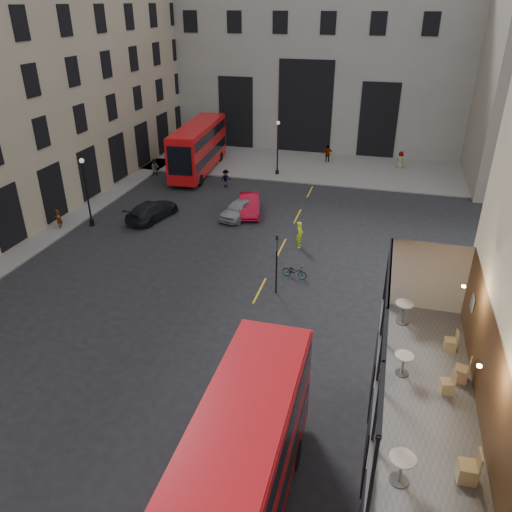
% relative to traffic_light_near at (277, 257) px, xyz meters
% --- Properties ---
extents(ground, '(140.00, 140.00, 0.00)m').
position_rel_traffic_light_near_xyz_m(ground, '(1.00, -12.00, -2.42)').
color(ground, black).
rests_on(ground, ground).
extents(host_frontage, '(3.00, 11.00, 4.50)m').
position_rel_traffic_light_near_xyz_m(host_frontage, '(7.50, -12.00, -0.17)').
color(host_frontage, tan).
rests_on(host_frontage, ground).
extents(cafe_floor, '(3.00, 10.00, 0.10)m').
position_rel_traffic_light_near_xyz_m(cafe_floor, '(7.50, -12.00, 2.12)').
color(cafe_floor, slate).
rests_on(cafe_floor, host_frontage).
extents(gateway, '(35.00, 10.60, 18.00)m').
position_rel_traffic_light_near_xyz_m(gateway, '(-4.00, 35.99, 6.96)').
color(gateway, gray).
rests_on(gateway, ground).
extents(pavement_far, '(40.00, 12.00, 0.12)m').
position_rel_traffic_light_near_xyz_m(pavement_far, '(-5.00, 26.00, -2.36)').
color(pavement_far, slate).
rests_on(pavement_far, ground).
extents(traffic_light_near, '(0.16, 0.20, 3.80)m').
position_rel_traffic_light_near_xyz_m(traffic_light_near, '(0.00, 0.00, 0.00)').
color(traffic_light_near, black).
rests_on(traffic_light_near, ground).
extents(traffic_light_far, '(0.16, 0.20, 3.80)m').
position_rel_traffic_light_near_xyz_m(traffic_light_far, '(-14.00, 16.00, 0.00)').
color(traffic_light_far, black).
rests_on(traffic_light_far, ground).
extents(street_lamp_a, '(0.36, 0.36, 5.33)m').
position_rel_traffic_light_near_xyz_m(street_lamp_a, '(-16.00, 6.00, -0.03)').
color(street_lamp_a, black).
rests_on(street_lamp_a, ground).
extents(street_lamp_b, '(0.36, 0.36, 5.33)m').
position_rel_traffic_light_near_xyz_m(street_lamp_b, '(-5.00, 22.00, -0.03)').
color(street_lamp_b, black).
rests_on(street_lamp_b, ground).
extents(bus_near, '(2.83, 12.01, 4.79)m').
position_rel_traffic_light_near_xyz_m(bus_near, '(2.25, -15.73, 0.26)').
color(bus_near, '#AD0C12').
rests_on(bus_near, ground).
extents(bus_far, '(3.71, 12.10, 4.75)m').
position_rel_traffic_light_near_xyz_m(bus_far, '(-12.85, 21.05, 0.25)').
color(bus_far, red).
rests_on(bus_far, ground).
extents(car_a, '(2.79, 4.56, 1.45)m').
position_rel_traffic_light_near_xyz_m(car_a, '(-5.46, 10.63, -1.70)').
color(car_a, gray).
rests_on(car_a, ground).
extents(car_b, '(2.80, 4.84, 1.51)m').
position_rel_traffic_light_near_xyz_m(car_b, '(-4.95, 11.64, -1.67)').
color(car_b, '#B20A23').
rests_on(car_b, ground).
extents(car_c, '(3.09, 5.32, 1.45)m').
position_rel_traffic_light_near_xyz_m(car_c, '(-12.05, 8.49, -1.70)').
color(car_c, black).
rests_on(car_c, ground).
extents(bicycle, '(1.69, 0.86, 0.85)m').
position_rel_traffic_light_near_xyz_m(bicycle, '(0.70, 2.13, -2.00)').
color(bicycle, gray).
rests_on(bicycle, ground).
extents(cyclist, '(0.48, 0.71, 1.91)m').
position_rel_traffic_light_near_xyz_m(cyclist, '(0.18, 6.53, -1.47)').
color(cyclist, '#EAFB1A').
rests_on(cyclist, ground).
extents(pedestrian_a, '(0.92, 0.79, 1.65)m').
position_rel_traffic_light_near_xyz_m(pedestrian_a, '(-16.62, 18.66, -1.60)').
color(pedestrian_a, gray).
rests_on(pedestrian_a, ground).
extents(pedestrian_b, '(1.17, 1.20, 1.65)m').
position_rel_traffic_light_near_xyz_m(pedestrian_b, '(-8.81, 17.26, -1.60)').
color(pedestrian_b, gray).
rests_on(pedestrian_b, ground).
extents(pedestrian_c, '(1.24, 0.97, 1.96)m').
position_rel_traffic_light_near_xyz_m(pedestrian_c, '(-0.74, 27.40, -1.45)').
color(pedestrian_c, gray).
rests_on(pedestrian_c, ground).
extents(pedestrian_d, '(1.03, 1.05, 1.82)m').
position_rel_traffic_light_near_xyz_m(pedestrian_d, '(6.76, 27.34, -1.51)').
color(pedestrian_d, gray).
rests_on(pedestrian_d, ground).
extents(pedestrian_e, '(0.64, 0.78, 1.82)m').
position_rel_traffic_light_near_xyz_m(pedestrian_e, '(-18.00, 4.82, -1.51)').
color(pedestrian_e, gray).
rests_on(pedestrian_e, ground).
extents(cafe_table_near, '(0.67, 0.67, 0.84)m').
position_rel_traffic_light_near_xyz_m(cafe_table_near, '(6.74, -15.51, 2.73)').
color(cafe_table_near, beige).
rests_on(cafe_table_near, cafe_floor).
extents(cafe_table_mid, '(0.61, 0.61, 0.76)m').
position_rel_traffic_light_near_xyz_m(cafe_table_mid, '(6.77, -11.24, 2.68)').
color(cafe_table_mid, silver).
rests_on(cafe_table_mid, cafe_floor).
extents(cafe_table_far, '(0.68, 0.68, 0.85)m').
position_rel_traffic_light_near_xyz_m(cafe_table_far, '(6.75, -8.18, 2.73)').
color(cafe_table_far, beige).
rests_on(cafe_table_far, cafe_floor).
extents(cafe_chair_a, '(0.50, 0.50, 0.96)m').
position_rel_traffic_light_near_xyz_m(cafe_chair_a, '(8.40, -15.00, 2.47)').
color(cafe_chair_a, tan).
rests_on(cafe_chair_a, cafe_floor).
extents(cafe_chair_b, '(0.47, 0.47, 0.79)m').
position_rel_traffic_light_near_xyz_m(cafe_chair_b, '(8.12, -11.76, 2.41)').
color(cafe_chair_b, tan).
rests_on(cafe_chair_b, cafe_floor).
extents(cafe_chair_c, '(0.53, 0.53, 0.88)m').
position_rel_traffic_light_near_xyz_m(cafe_chair_c, '(8.61, -11.06, 2.44)').
color(cafe_chair_c, tan).
rests_on(cafe_chair_c, cafe_floor).
extents(cafe_chair_d, '(0.41, 0.41, 0.79)m').
position_rel_traffic_light_near_xyz_m(cafe_chair_d, '(8.38, -9.50, 2.42)').
color(cafe_chair_d, tan).
rests_on(cafe_chair_d, cafe_floor).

